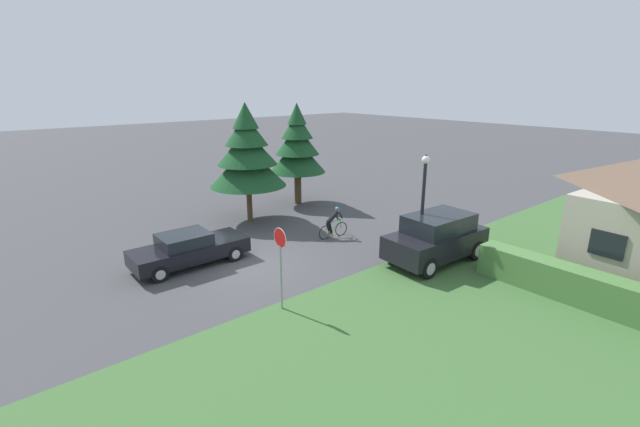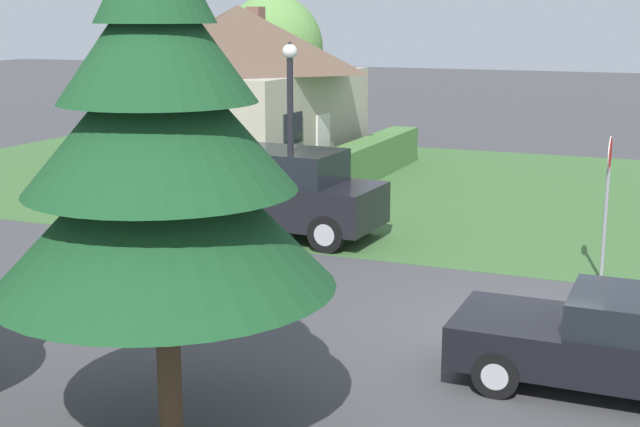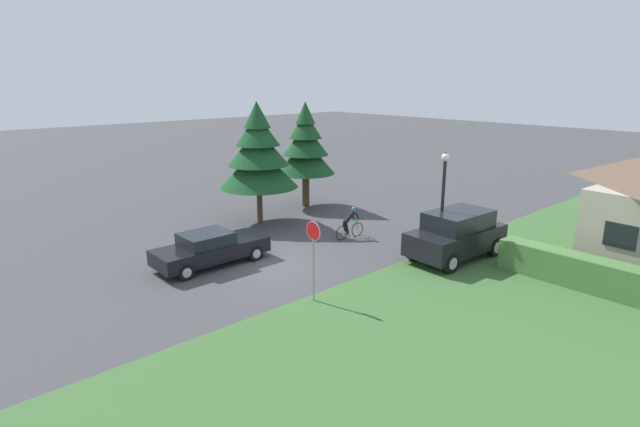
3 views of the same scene
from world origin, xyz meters
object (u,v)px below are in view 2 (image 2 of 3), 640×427
deciduous_tree_right (273,48)px  sedan_left_lane (629,345)px  street_lamp (290,120)px  cyclist (235,266)px  stop_sign (608,181)px  conifer_tall_near (160,144)px  parked_suv_right (283,193)px  cottage_house (239,86)px

deciduous_tree_right → sedan_left_lane: bearing=-143.2°
street_lamp → deciduous_tree_right: 15.93m
cyclist → deciduous_tree_right: bearing=-60.9°
stop_sign → conifer_tall_near: bearing=-24.9°
conifer_tall_near → deciduous_tree_right: size_ratio=1.07×
stop_sign → street_lamp: bearing=-93.0°
sedan_left_lane → cyclist: size_ratio=2.79×
stop_sign → street_lamp: street_lamp is taller
street_lamp → conifer_tall_near: conifer_tall_near is taller
parked_suv_right → conifer_tall_near: size_ratio=0.73×
cottage_house → deciduous_tree_right: bearing=18.8°
cottage_house → sedan_left_lane: 19.07m
cyclist → parked_suv_right: (4.88, 1.36, 0.31)m
cyclist → stop_sign: 7.19m
cottage_house → conifer_tall_near: (-17.28, -8.14, 0.84)m
cyclist → sedan_left_lane: bearing=174.5°
cottage_house → cyclist: size_ratio=4.96×
cyclist → conifer_tall_near: 5.88m
sedan_left_lane → conifer_tall_near: bearing=35.8°
cyclist → street_lamp: (4.39, 0.93, 2.06)m
conifer_tall_near → cottage_house: bearing=25.2°
street_lamp → cottage_house: bearing=34.4°
cottage_house → parked_suv_right: bearing=-143.1°
cottage_house → parked_suv_right: size_ratio=1.80×
sedan_left_lane → street_lamp: size_ratio=1.03×
cyclist → street_lamp: street_lamp is taller
cyclist → stop_sign: stop_sign is taller
stop_sign → parked_suv_right: bearing=-96.7°
cottage_house → deciduous_tree_right: size_ratio=1.41×
cottage_house → stop_sign: cottage_house is taller
sedan_left_lane → conifer_tall_near: 6.76m
sedan_left_lane → stop_sign: stop_sign is taller
parked_suv_right → stop_sign: (-0.82, -7.17, 0.92)m
stop_sign → conifer_tall_near: 9.94m
cottage_house → street_lamp: 9.75m
cyclist → parked_suv_right: parked_suv_right is taller
deciduous_tree_right → stop_sign: bearing=-136.0°
cyclist → street_lamp: 4.94m
parked_suv_right → stop_sign: 7.27m
street_lamp → conifer_tall_near: 9.64m
sedan_left_lane → parked_suv_right: bearing=-37.4°
cyclist → parked_suv_right: 5.08m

